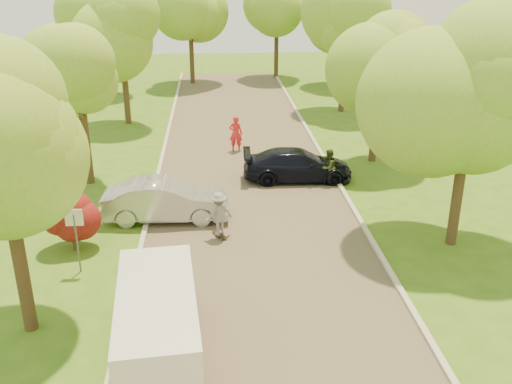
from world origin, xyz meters
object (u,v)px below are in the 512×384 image
object	(u,v)px
street_sign	(75,227)
person_striped	(236,134)
dark_sedan	(297,165)
silver_sedan	(166,200)
skateboarder	(219,214)
minivan	(158,322)
person_olive	(328,167)
longboard	(220,235)

from	to	relation	value
street_sign	person_striped	bearing A→B (deg)	65.46
person_striped	dark_sedan	bearing A→B (deg)	129.27
silver_sedan	person_striped	distance (m)	8.80
dark_sedan	skateboarder	world-z (taller)	skateboarder
minivan	person_striped	world-z (taller)	person_striped
minivan	person_olive	xyz separation A→B (m)	(6.50, 11.30, -0.15)
minivan	person_striped	bearing A→B (deg)	75.78
street_sign	minivan	distance (m)	5.27
minivan	skateboarder	distance (m)	6.70
dark_sedan	skateboarder	size ratio (longest dim) A/B	3.03
dark_sedan	longboard	world-z (taller)	dark_sedan
skateboarder	person_striped	size ratio (longest dim) A/B	0.86
person_olive	longboard	bearing A→B (deg)	1.43
minivan	dark_sedan	bearing A→B (deg)	61.43
person_striped	person_olive	xyz separation A→B (m)	(3.85, -5.16, -0.12)
longboard	skateboarder	xyz separation A→B (m)	(0.00, 0.00, 0.82)
skateboarder	street_sign	bearing A→B (deg)	1.36
street_sign	longboard	world-z (taller)	street_sign
dark_sedan	person_striped	world-z (taller)	person_striped
silver_sedan	person_olive	distance (m)	7.53
minivan	person_striped	size ratio (longest dim) A/B	2.70
dark_sedan	longboard	distance (m)	6.64
street_sign	longboard	size ratio (longest dim) A/B	2.57
skateboarder	dark_sedan	bearing A→B (deg)	-147.18
street_sign	person_striped	xyz separation A→B (m)	(5.52, 12.08, -0.63)
longboard	person_olive	distance (m)	6.88
minivan	dark_sedan	size ratio (longest dim) A/B	1.04
minivan	longboard	distance (m)	6.76
minivan	person_olive	bearing A→B (deg)	55.03
person_striped	silver_sedan	bearing A→B (deg)	78.92
person_striped	person_olive	bearing A→B (deg)	135.66
street_sign	dark_sedan	distance (m)	11.18
skateboarder	silver_sedan	bearing A→B (deg)	-64.33
street_sign	person_striped	world-z (taller)	street_sign
person_olive	skateboarder	bearing A→B (deg)	1.43
longboard	person_striped	size ratio (longest dim) A/B	0.45
skateboarder	person_striped	xyz separation A→B (m)	(1.03, 9.95, 0.03)
minivan	longboard	xyz separation A→B (m)	(1.62, 6.50, -0.87)
longboard	person_olive	size ratio (longest dim) A/B	0.52
longboard	silver_sedan	bearing A→B (deg)	-64.33
silver_sedan	person_olive	size ratio (longest dim) A/B	2.90
street_sign	person_olive	xyz separation A→B (m)	(9.36, 6.92, -0.75)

